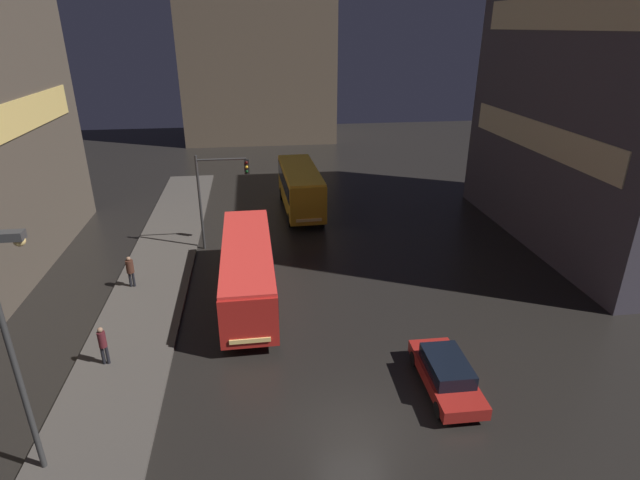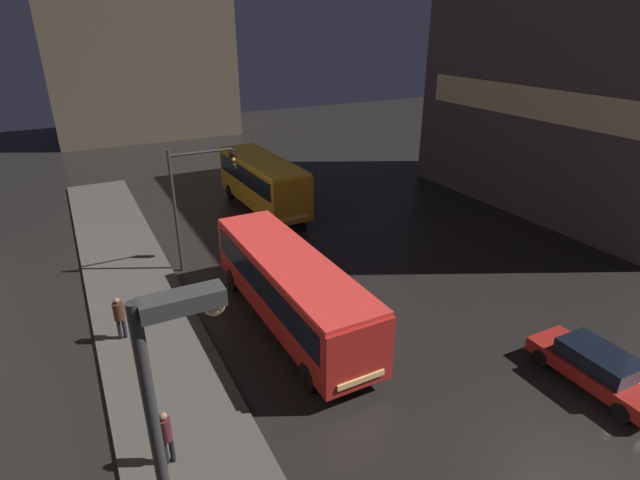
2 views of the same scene
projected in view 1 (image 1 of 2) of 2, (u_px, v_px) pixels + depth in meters
The scene contains 11 objects.
ground_plane at pixel (355, 434), 17.64m from camera, with size 120.00×120.00×0.00m, color black.
sidewalk_left at pixel (145, 305), 25.62m from camera, with size 4.00×48.00×0.15m.
building_right_block at pixel (626, 69), 29.77m from camera, with size 10.07×19.00×21.83m.
building_far_backdrop at pixel (256, 24), 59.93m from camera, with size 18.07×12.00×27.07m.
bus_near at pixel (248, 266), 25.68m from camera, with size 2.68×10.69×3.06m.
bus_far at pixel (300, 185), 38.06m from camera, with size 2.88×9.20×3.41m.
car_taxi at pixel (446, 373), 19.60m from camera, with size 1.85×4.51×1.36m.
pedestrian_near at pixel (130, 269), 26.90m from camera, with size 0.47×0.47×1.78m.
pedestrian_mid at pixel (103, 343), 20.68m from camera, with size 0.41×0.41×1.78m.
traffic_light_main at pixel (217, 186), 30.82m from camera, with size 3.24×0.35×6.14m.
street_lamp_sidewalk at pixel (12, 324), 14.08m from camera, with size 1.25×0.36×8.21m.
Camera 1 is at (-3.00, -13.21, 13.27)m, focal length 28.00 mm.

